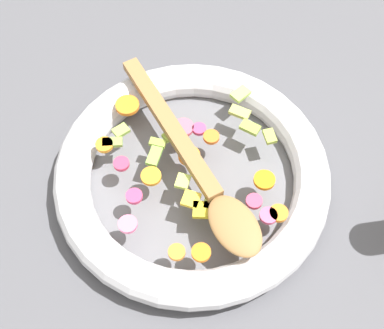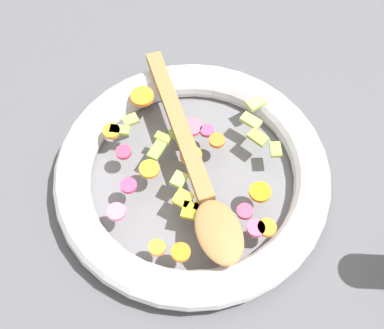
% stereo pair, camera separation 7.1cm
% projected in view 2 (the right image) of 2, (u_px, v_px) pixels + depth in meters
% --- Properties ---
extents(ground_plane, '(4.00, 4.00, 0.00)m').
position_uv_depth(ground_plane, '(192.00, 183.00, 0.75)').
color(ground_plane, '#4C4C51').
extents(skillet, '(0.38, 0.38, 0.05)m').
position_uv_depth(skillet, '(192.00, 175.00, 0.74)').
color(skillet, slate).
rests_on(skillet, ground_plane).
extents(chopped_vegetables, '(0.29, 0.28, 0.01)m').
position_uv_depth(chopped_vegetables, '(189.00, 166.00, 0.71)').
color(chopped_vegetables, orange).
rests_on(chopped_vegetables, skillet).
extents(wooden_spoon, '(0.24, 0.30, 0.01)m').
position_uv_depth(wooden_spoon, '(196.00, 171.00, 0.69)').
color(wooden_spoon, olive).
rests_on(wooden_spoon, chopped_vegetables).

